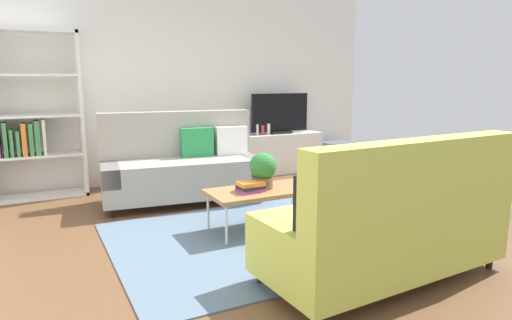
{
  "coord_description": "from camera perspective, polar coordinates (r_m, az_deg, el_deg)",
  "views": [
    {
      "loc": [
        -2.06,
        -3.66,
        1.49
      ],
      "look_at": [
        0.04,
        0.44,
        0.65
      ],
      "focal_mm": 30.89,
      "sensor_mm": 36.0,
      "label": 1
    }
  ],
  "objects": [
    {
      "name": "storage_trunk",
      "position": [
        7.72,
        10.44,
        0.69
      ],
      "size": [
        0.52,
        0.4,
        0.44
      ],
      "primitive_type": "cube",
      "color": "#4C5666",
      "rests_on": "ground_plane"
    },
    {
      "name": "bottle_0",
      "position": [
        6.89,
        0.17,
        3.95
      ],
      "size": [
        0.04,
        0.04,
        0.17
      ],
      "primitive_type": "cylinder",
      "color": "silver",
      "rests_on": "tv_console"
    },
    {
      "name": "coffee_table",
      "position": [
        4.39,
        0.92,
        -4.14
      ],
      "size": [
        1.1,
        0.56,
        0.42
      ],
      "color": "#9E7042",
      "rests_on": "ground_plane"
    },
    {
      "name": "wall_far",
      "position": [
        6.78,
        -9.6,
        9.85
      ],
      "size": [
        6.4,
        0.12,
        2.9
      ],
      "primitive_type": "cube",
      "color": "white",
      "rests_on": "ground_plane"
    },
    {
      "name": "couch_beige",
      "position": [
        5.52,
        -9.48,
        -0.71
      ],
      "size": [
        1.98,
        1.05,
        1.1
      ],
      "rotation": [
        0.0,
        0.0,
        3.03
      ],
      "color": "gray",
      "rests_on": "ground_plane"
    },
    {
      "name": "tv",
      "position": [
        7.08,
        3.11,
        5.96
      ],
      "size": [
        1.0,
        0.2,
        0.64
      ],
      "color": "black",
      "rests_on": "tv_console"
    },
    {
      "name": "potted_plant",
      "position": [
        4.38,
        0.91,
        -1.21
      ],
      "size": [
        0.27,
        0.27,
        0.36
      ],
      "color": "brown",
      "rests_on": "coffee_table"
    },
    {
      "name": "table_book_1",
      "position": [
        4.28,
        -0.7,
        -3.53
      ],
      "size": [
        0.27,
        0.22,
        0.04
      ],
      "primitive_type": "cube",
      "rotation": [
        0.0,
        0.0,
        0.17
      ],
      "color": "#262626",
      "rests_on": "table_book_0"
    },
    {
      "name": "table_book_0",
      "position": [
        4.29,
        -0.7,
        -3.95
      ],
      "size": [
        0.26,
        0.21,
        0.03
      ],
      "primitive_type": "cube",
      "rotation": [
        0.0,
        0.0,
        0.15
      ],
      "color": "purple",
      "rests_on": "coffee_table"
    },
    {
      "name": "ground_plane",
      "position": [
        4.46,
        2.12,
        -9.21
      ],
      "size": [
        7.68,
        7.68,
        0.0
      ],
      "primitive_type": "plane",
      "color": "brown"
    },
    {
      "name": "bottle_1",
      "position": [
        6.93,
        0.85,
        3.9
      ],
      "size": [
        0.06,
        0.06,
        0.15
      ],
      "primitive_type": "cylinder",
      "color": "red",
      "rests_on": "tv_console"
    },
    {
      "name": "vase_0",
      "position": [
        6.9,
        -1.38,
        3.89
      ],
      "size": [
        0.1,
        0.1,
        0.15
      ],
      "primitive_type": "cylinder",
      "color": "#4C72B2",
      "rests_on": "tv_console"
    },
    {
      "name": "bottle_2",
      "position": [
        6.98,
        1.62,
        4.04
      ],
      "size": [
        0.06,
        0.06,
        0.17
      ],
      "primitive_type": "cylinder",
      "color": "silver",
      "rests_on": "tv_console"
    },
    {
      "name": "bookshelf",
      "position": [
        6.16,
        -26.96,
        4.46
      ],
      "size": [
        1.1,
        0.36,
        2.1
      ],
      "color": "white",
      "rests_on": "ground_plane"
    },
    {
      "name": "couch_green",
      "position": [
        3.44,
        16.68,
        -7.91
      ],
      "size": [
        1.94,
        0.93,
        1.1
      ],
      "rotation": [
        0.0,
        0.0,
        0.05
      ],
      "color": "#C1CC51",
      "rests_on": "ground_plane"
    },
    {
      "name": "tv_console",
      "position": [
        7.18,
        2.98,
        0.93
      ],
      "size": [
        1.4,
        0.44,
        0.64
      ],
      "primitive_type": "cube",
      "color": "silver",
      "rests_on": "ground_plane"
    },
    {
      "name": "table_book_2",
      "position": [
        4.27,
        -0.7,
        -3.06
      ],
      "size": [
        0.24,
        0.18,
        0.04
      ],
      "primitive_type": "cube",
      "rotation": [
        0.0,
        0.0,
        -0.01
      ],
      "color": "orange",
      "rests_on": "table_book_1"
    },
    {
      "name": "area_rug",
      "position": [
        4.32,
        1.58,
        -9.78
      ],
      "size": [
        2.9,
        2.2,
        0.01
      ],
      "primitive_type": "cube",
      "color": "slate",
      "rests_on": "ground_plane"
    }
  ]
}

